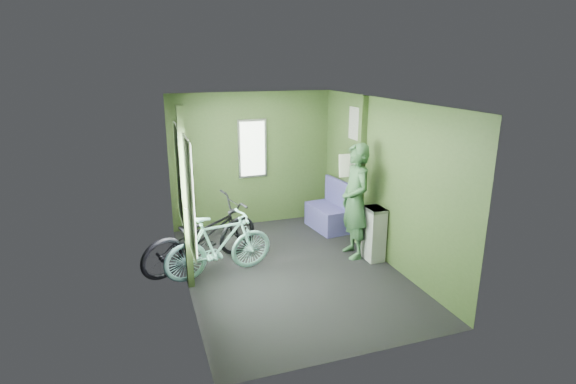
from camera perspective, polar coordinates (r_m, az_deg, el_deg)
name	(u,v)px	position (r m, az deg, el deg)	size (l,w,h in m)	color
room	(287,169)	(5.86, -0.15, 2.96)	(4.00, 4.02, 2.31)	black
bicycle_black	(204,267)	(6.51, -10.61, -9.34)	(0.64, 1.82, 0.96)	black
bicycle_mint	(221,276)	(6.23, -8.52, -10.48)	(0.42, 1.50, 0.90)	#76BAB2
passenger	(355,201)	(6.55, 8.53, -1.14)	(0.44, 0.66, 1.69)	#2C5130
waste_box	(374,234)	(6.61, 10.85, -5.23)	(0.23, 0.32, 0.79)	gray
bench_seat	(328,215)	(7.73, 5.15, -2.89)	(0.54, 0.86, 0.86)	navy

